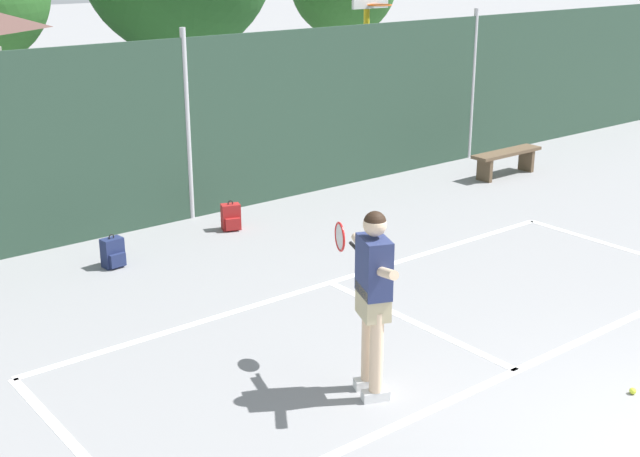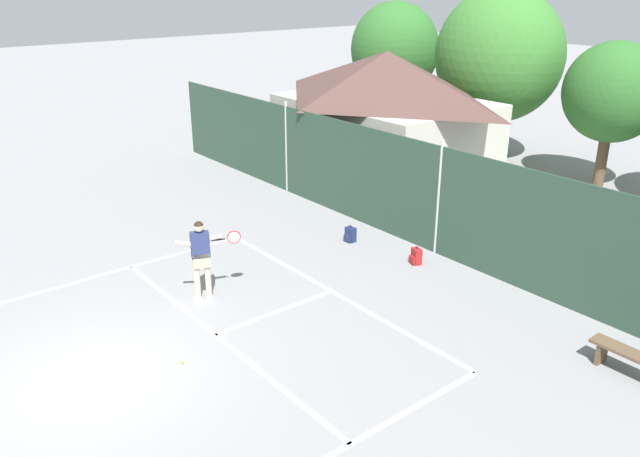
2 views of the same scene
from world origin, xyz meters
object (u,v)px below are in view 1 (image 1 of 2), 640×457
object	(u,v)px
tennis_player	(373,287)
backpack_red	(231,218)
backpack_navy	(113,253)
courtside_bench	(506,157)
tennis_ball	(633,391)
basketball_hoop	(368,42)

from	to	relation	value
tennis_player	backpack_red	bearing A→B (deg)	71.94
backpack_navy	backpack_red	bearing A→B (deg)	9.11
courtside_bench	tennis_ball	bearing A→B (deg)	-131.72
basketball_hoop	backpack_navy	xyz separation A→B (m)	(-6.93, -2.69, -2.12)
tennis_ball	backpack_navy	distance (m)	6.75
basketball_hoop	backpack_red	world-z (taller)	basketball_hoop
tennis_player	backpack_navy	distance (m)	4.81
tennis_player	courtside_bench	distance (m)	8.71
tennis_ball	courtside_bench	bearing A→B (deg)	48.28
basketball_hoop	tennis_player	distance (m)	9.90
backpack_navy	courtside_bench	xyz separation A→B (m)	(7.87, -0.20, 0.17)
basketball_hoop	tennis_ball	xyz separation A→B (m)	(-4.50, -8.99, -2.28)
tennis_player	courtside_bench	size ratio (longest dim) A/B	1.16
backpack_navy	backpack_red	world-z (taller)	same
tennis_ball	courtside_bench	xyz separation A→B (m)	(5.43, 6.09, 0.33)
tennis_ball	backpack_navy	world-z (taller)	backpack_navy
basketball_hoop	tennis_ball	size ratio (longest dim) A/B	53.79
tennis_player	backpack_navy	bearing A→B (deg)	95.50
courtside_bench	basketball_hoop	bearing A→B (deg)	107.98
backpack_navy	tennis_player	bearing A→B (deg)	-84.50
tennis_player	backpack_red	size ratio (longest dim) A/B	4.01
basketball_hoop	tennis_player	size ratio (longest dim) A/B	1.91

